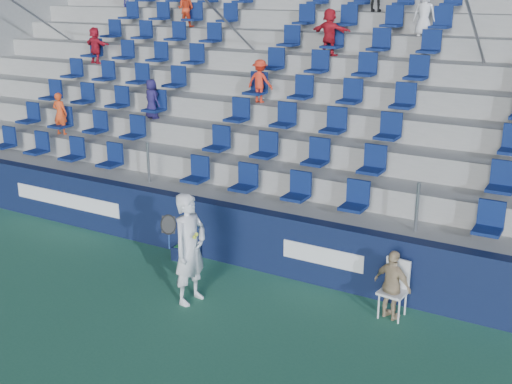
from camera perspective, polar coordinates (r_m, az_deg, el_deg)
ground at (r=10.57m, az=-8.79°, el=-12.72°), size 70.00×70.00×0.00m
sponsor_wall at (r=12.64m, az=0.02°, el=-4.20°), size 24.00×0.32×1.20m
grandstand at (r=16.64m, az=8.89°, el=6.51°), size 24.00×8.17×6.63m
tennis_player at (r=11.21m, az=-5.90°, el=-5.03°), size 0.69×0.77×2.00m
line_judge_chair at (r=11.14m, az=12.28°, el=-8.00°), size 0.48×0.49×0.99m
line_judge at (r=10.99m, az=12.04°, el=-8.10°), size 0.77×0.50×1.21m
ball_bin at (r=13.23m, az=-6.25°, el=-5.35°), size 0.55×0.40×0.29m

